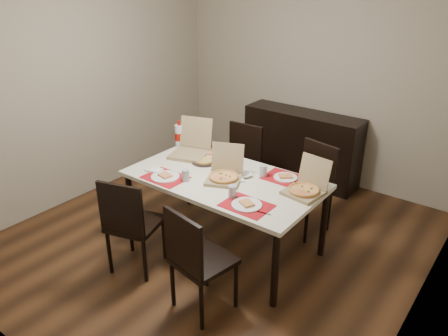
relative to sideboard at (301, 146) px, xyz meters
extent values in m
cube|color=#472A15|center=(0.00, -1.78, -0.46)|extent=(3.80, 4.00, 0.02)
cube|color=gray|center=(0.00, 0.23, 0.85)|extent=(3.80, 0.02, 2.60)
cube|color=gray|center=(-1.91, -1.78, 0.85)|extent=(0.02, 4.00, 2.60)
cube|color=gray|center=(1.91, -1.78, 0.85)|extent=(0.02, 4.00, 2.60)
cube|color=black|center=(0.00, 0.00, 0.00)|extent=(1.50, 0.40, 0.90)
cube|color=beige|center=(0.14, -1.83, 0.28)|extent=(1.80, 1.00, 0.04)
cylinder|color=black|center=(-0.70, -2.27, -0.10)|extent=(0.06, 0.06, 0.71)
cylinder|color=black|center=(0.98, -2.27, -0.10)|extent=(0.06, 0.06, 0.71)
cylinder|color=black|center=(-0.70, -1.39, -0.10)|extent=(0.06, 0.06, 0.71)
cylinder|color=black|center=(0.98, -1.39, -0.10)|extent=(0.06, 0.06, 0.71)
cube|color=black|center=(-0.30, -2.57, 0.00)|extent=(0.52, 0.52, 0.04)
cube|color=black|center=(-0.24, -2.75, 0.25)|extent=(0.41, 0.15, 0.46)
cylinder|color=black|center=(-0.42, -2.79, -0.24)|extent=(0.04, 0.04, 0.43)
cylinder|color=black|center=(-0.07, -2.69, -0.24)|extent=(0.04, 0.04, 0.43)
cylinder|color=black|center=(-0.52, -2.45, -0.24)|extent=(0.04, 0.04, 0.43)
cylinder|color=black|center=(-0.18, -2.34, -0.24)|extent=(0.04, 0.04, 0.43)
cube|color=black|center=(0.53, -2.62, 0.00)|extent=(0.49, 0.49, 0.04)
cube|color=black|center=(0.50, -2.80, 0.25)|extent=(0.42, 0.10, 0.46)
cylinder|color=black|center=(0.33, -2.76, -0.24)|extent=(0.04, 0.04, 0.43)
cylinder|color=black|center=(0.68, -2.82, -0.24)|extent=(0.04, 0.04, 0.43)
cylinder|color=black|center=(0.39, -2.41, -0.24)|extent=(0.04, 0.04, 0.43)
cylinder|color=black|center=(0.74, -2.47, -0.24)|extent=(0.04, 0.04, 0.43)
cube|color=black|center=(-0.25, -1.07, 0.00)|extent=(0.45, 0.45, 0.04)
cube|color=black|center=(-0.27, -0.88, 0.25)|extent=(0.42, 0.07, 0.46)
cylinder|color=black|center=(-0.09, -0.87, -0.24)|extent=(0.04, 0.04, 0.43)
cylinder|color=black|center=(-0.45, -0.90, -0.24)|extent=(0.04, 0.04, 0.43)
cylinder|color=black|center=(-0.06, -1.23, -0.24)|extent=(0.04, 0.04, 0.43)
cylinder|color=black|center=(-0.42, -1.26, -0.24)|extent=(0.04, 0.04, 0.43)
cube|color=black|center=(0.63, -1.09, 0.00)|extent=(0.50, 0.50, 0.04)
cube|color=black|center=(0.67, -0.90, 0.25)|extent=(0.42, 0.12, 0.46)
cylinder|color=black|center=(0.84, -0.95, -0.24)|extent=(0.04, 0.04, 0.43)
cylinder|color=black|center=(0.49, -0.87, -0.24)|extent=(0.04, 0.04, 0.43)
cylinder|color=black|center=(0.76, -1.30, -0.24)|extent=(0.04, 0.04, 0.43)
cylinder|color=black|center=(0.41, -1.22, -0.24)|extent=(0.04, 0.04, 0.43)
cube|color=#B10B16|center=(-0.30, -2.16, 0.30)|extent=(0.40, 0.30, 0.00)
cylinder|color=white|center=(-0.30, -2.16, 0.31)|extent=(0.27, 0.27, 0.01)
cube|color=#E7CE73|center=(-0.30, -2.16, 0.33)|extent=(0.13, 0.11, 0.02)
cylinder|color=#A2A4AC|center=(-0.10, -2.10, 0.36)|extent=(0.07, 0.07, 0.11)
cube|color=#B2B2B7|center=(-0.47, -2.16, 0.30)|extent=(0.20, 0.04, 0.00)
cube|color=white|center=(-0.46, -2.12, 0.31)|extent=(0.13, 0.13, 0.02)
cube|color=#B10B16|center=(0.61, -2.14, 0.30)|extent=(0.40, 0.30, 0.00)
cylinder|color=white|center=(0.61, -2.14, 0.31)|extent=(0.25, 0.25, 0.01)
cube|color=#E7CE73|center=(0.61, -2.14, 0.33)|extent=(0.15, 0.13, 0.02)
cylinder|color=#A2A4AC|center=(0.43, -2.09, 0.36)|extent=(0.07, 0.07, 0.11)
cube|color=#B2B2B7|center=(0.75, -2.17, 0.30)|extent=(0.20, 0.04, 0.00)
cube|color=#B10B16|center=(-0.32, -1.49, 0.30)|extent=(0.40, 0.30, 0.00)
cylinder|color=white|center=(-0.32, -1.49, 0.31)|extent=(0.26, 0.26, 0.01)
cube|color=#E7CE73|center=(-0.32, -1.49, 0.33)|extent=(0.12, 0.09, 0.02)
cylinder|color=#A2A4AC|center=(-0.13, -1.53, 0.36)|extent=(0.07, 0.07, 0.11)
cube|color=#B2B2B7|center=(-0.45, -1.50, 0.30)|extent=(0.20, 0.04, 0.00)
cube|color=white|center=(-0.48, -1.45, 0.31)|extent=(0.13, 0.13, 0.02)
cube|color=#B10B16|center=(0.61, -1.50, 0.30)|extent=(0.40, 0.30, 0.00)
cylinder|color=white|center=(0.61, -1.50, 0.31)|extent=(0.22, 0.22, 0.01)
cube|color=#E7CE73|center=(0.61, -1.50, 0.33)|extent=(0.15, 0.15, 0.02)
cylinder|color=#A2A4AC|center=(0.41, -1.58, 0.36)|extent=(0.07, 0.07, 0.11)
cube|color=#B2B2B7|center=(0.72, -1.52, 0.30)|extent=(0.20, 0.04, 0.00)
cube|color=white|center=(0.27, -1.81, 0.31)|extent=(0.16, 0.16, 0.02)
cube|color=#8D7851|center=(0.18, -1.89, 0.32)|extent=(0.40, 0.40, 0.03)
cube|color=#8D7851|center=(0.12, -1.75, 0.47)|extent=(0.31, 0.18, 0.27)
cylinder|color=#E7CE73|center=(0.18, -1.89, 0.34)|extent=(0.34, 0.34, 0.02)
cube|color=#8D7851|center=(0.89, -1.68, 0.31)|extent=(0.33, 0.33, 0.03)
cube|color=#8D7851|center=(0.90, -1.53, 0.47)|extent=(0.30, 0.11, 0.27)
cylinder|color=#E7CE73|center=(0.89, -1.68, 0.34)|extent=(0.29, 0.29, 0.02)
cube|color=#8D7851|center=(-0.46, -1.63, 0.32)|extent=(0.44, 0.44, 0.04)
cube|color=#8D7851|center=(-0.51, -1.46, 0.50)|extent=(0.36, 0.18, 0.32)
cylinder|color=black|center=(-0.23, -1.67, 0.31)|extent=(0.26, 0.26, 0.01)
cylinder|color=#DEB355|center=(-0.23, -1.67, 0.32)|extent=(0.19, 0.19, 0.02)
imported|color=white|center=(0.29, -1.69, 0.31)|extent=(0.16, 0.16, 0.03)
cylinder|color=silver|center=(-0.72, -1.50, 0.42)|extent=(0.10, 0.10, 0.25)
cylinder|color=#981107|center=(-0.72, -1.50, 0.42)|extent=(0.10, 0.10, 0.09)
cylinder|color=#981107|center=(-0.72, -1.50, 0.57)|extent=(0.03, 0.03, 0.05)
camera|label=1|loc=(2.35, -4.75, 2.08)|focal=35.00mm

